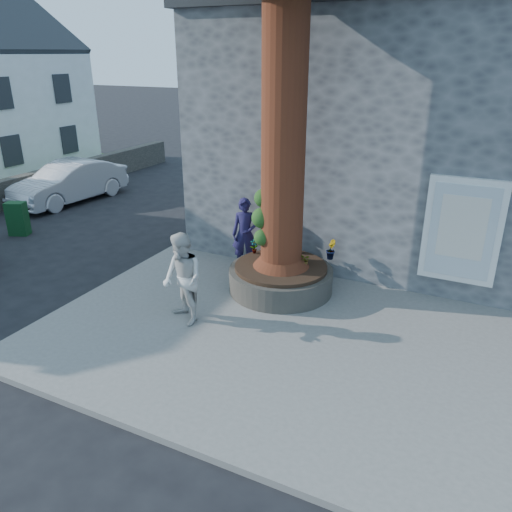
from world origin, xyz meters
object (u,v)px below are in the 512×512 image
at_px(man, 245,234).
at_px(woman, 183,279).
at_px(a_board_sign, 18,219).
at_px(car_silver, 69,182).
at_px(planter, 281,278).

xyz_separation_m(man, woman, (0.15, -2.90, 0.03)).
relative_size(man, a_board_sign, 1.76).
bearing_deg(man, car_silver, 140.11).
distance_m(car_silver, a_board_sign, 3.61).
bearing_deg(car_silver, a_board_sign, -64.11).
bearing_deg(a_board_sign, woman, -40.83).
xyz_separation_m(car_silver, a_board_sign, (1.29, -3.37, -0.22)).
bearing_deg(man, planter, -52.77).
height_order(planter, woman, woman).
xyz_separation_m(woman, car_silver, (-8.77, 5.73, -0.31)).
distance_m(man, woman, 2.91).
distance_m(woman, a_board_sign, 7.86).
relative_size(man, car_silver, 0.40).
bearing_deg(a_board_sign, car_silver, 87.72).
bearing_deg(car_silver, planter, -15.08).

